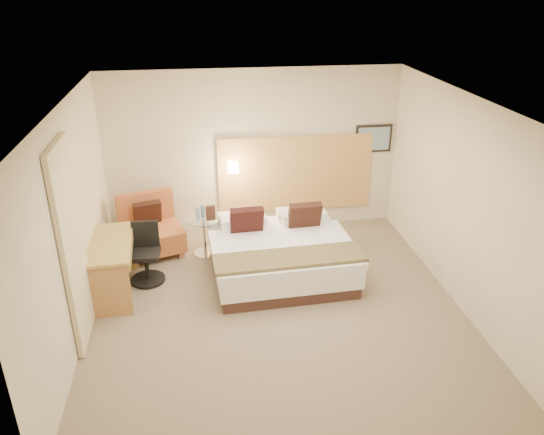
{
  "coord_description": "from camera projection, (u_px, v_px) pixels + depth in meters",
  "views": [
    {
      "loc": [
        -0.89,
        -5.78,
        4.02
      ],
      "look_at": [
        0.01,
        0.44,
        1.11
      ],
      "focal_mm": 35.0,
      "sensor_mm": 36.0,
      "label": 1
    }
  ],
  "objects": [
    {
      "name": "headboard_panel",
      "position": [
        295.0,
        174.0,
        8.91
      ],
      "size": [
        2.6,
        0.04,
        1.3
      ],
      "primitive_type": "cube",
      "color": "tan",
      "rests_on": "wall_back"
    },
    {
      "name": "side_table",
      "position": [
        204.0,
        235.0,
        8.21
      ],
      "size": [
        0.61,
        0.61,
        0.59
      ],
      "color": "white",
      "rests_on": "floor"
    },
    {
      "name": "lamp_arm",
      "position": [
        233.0,
        166.0,
        8.64
      ],
      "size": [
        0.02,
        0.12,
        0.02
      ],
      "primitive_type": "cylinder",
      "rotation": [
        1.57,
        0.0,
        0.0
      ],
      "color": "silver",
      "rests_on": "wall_back"
    },
    {
      "name": "wall_front",
      "position": [
        325.0,
        345.0,
        4.18
      ],
      "size": [
        4.8,
        0.02,
        2.7
      ],
      "primitive_type": "cube",
      "color": "beige",
      "rests_on": "floor"
    },
    {
      "name": "bottle_b",
      "position": [
        203.0,
        211.0,
        8.12
      ],
      "size": [
        0.07,
        0.07,
        0.21
      ],
      "primitive_type": "cylinder",
      "rotation": [
        0.0,
        0.0,
        0.15
      ],
      "color": "#7AA4BC",
      "rests_on": "side_table"
    },
    {
      "name": "menu_folder",
      "position": [
        211.0,
        213.0,
        8.03
      ],
      "size": [
        0.15,
        0.07,
        0.24
      ],
      "primitive_type": "cube",
      "rotation": [
        0.0,
        0.0,
        0.15
      ],
      "color": "#3B2018",
      "rests_on": "side_table"
    },
    {
      "name": "wall_right",
      "position": [
        463.0,
        203.0,
        6.74
      ],
      "size": [
        0.02,
        5.0,
        2.7
      ],
      "primitive_type": "cube",
      "color": "beige",
      "rests_on": "floor"
    },
    {
      "name": "desk_chair",
      "position": [
        146.0,
        258.0,
        7.49
      ],
      "size": [
        0.51,
        0.51,
        0.86
      ],
      "color": "black",
      "rests_on": "floor"
    },
    {
      "name": "desk",
      "position": [
        113.0,
        253.0,
        7.09
      ],
      "size": [
        0.63,
        1.27,
        0.77
      ],
      "color": "#AE8F44",
      "rests_on": "floor"
    },
    {
      "name": "lounge_chair",
      "position": [
        151.0,
        231.0,
        8.25
      ],
      "size": [
        1.07,
        1.0,
        0.93
      ],
      "color": "#9D6B4A",
      "rests_on": "floor"
    },
    {
      "name": "bottle_a",
      "position": [
        198.0,
        213.0,
        8.05
      ],
      "size": [
        0.07,
        0.07,
        0.21
      ],
      "primitive_type": "cylinder",
      "rotation": [
        0.0,
        0.0,
        0.15
      ],
      "color": "#8AB3D6",
      "rests_on": "side_table"
    },
    {
      "name": "wall_back",
      "position": [
        253.0,
        152.0,
        8.68
      ],
      "size": [
        4.8,
        0.02,
        2.7
      ],
      "primitive_type": "cube",
      "color": "beige",
      "rests_on": "floor"
    },
    {
      "name": "art_canvas",
      "position": [
        374.0,
        139.0,
        8.84
      ],
      "size": [
        0.54,
        0.01,
        0.39
      ],
      "primitive_type": "cube",
      "color": "gray",
      "rests_on": "wall_back"
    },
    {
      "name": "ceiling",
      "position": [
        277.0,
        103.0,
        5.86
      ],
      "size": [
        4.8,
        5.0,
        0.02
      ],
      "primitive_type": "cube",
      "color": "white",
      "rests_on": "floor"
    },
    {
      "name": "wall_left",
      "position": [
        71.0,
        227.0,
        6.12
      ],
      "size": [
        0.02,
        5.0,
        2.7
      ],
      "primitive_type": "cube",
      "color": "beige",
      "rests_on": "floor"
    },
    {
      "name": "art_frame",
      "position": [
        373.0,
        138.0,
        8.86
      ],
      "size": [
        0.62,
        0.03,
        0.47
      ],
      "primitive_type": "cube",
      "color": "black",
      "rests_on": "wall_back"
    },
    {
      "name": "floor",
      "position": [
        276.0,
        308.0,
        7.0
      ],
      "size": [
        4.8,
        5.0,
        0.02
      ],
      "primitive_type": "cube",
      "color": "#7B6A53",
      "rests_on": "ground"
    },
    {
      "name": "curtain",
      "position": [
        73.0,
        247.0,
        5.95
      ],
      "size": [
        0.06,
        0.9,
        2.42
      ],
      "primitive_type": "cube",
      "color": "beige",
      "rests_on": "wall_left"
    },
    {
      "name": "bed",
      "position": [
        279.0,
        252.0,
        7.72
      ],
      "size": [
        2.07,
        2.02,
        0.97
      ],
      "color": "#3D251E",
      "rests_on": "floor"
    },
    {
      "name": "lamp_shade",
      "position": [
        233.0,
        167.0,
        8.59
      ],
      "size": [
        0.15,
        0.15,
        0.15
      ],
      "primitive_type": "cube",
      "color": "beige",
      "rests_on": "wall_back"
    }
  ]
}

